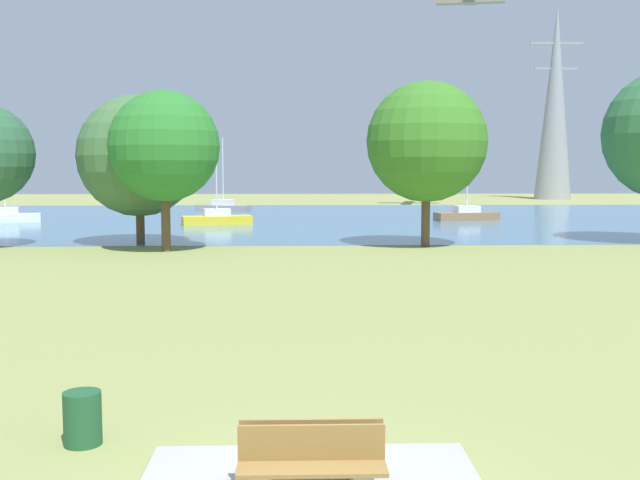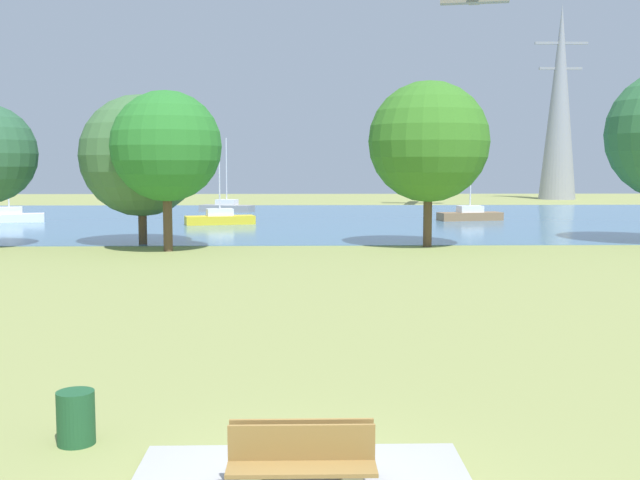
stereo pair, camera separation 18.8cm
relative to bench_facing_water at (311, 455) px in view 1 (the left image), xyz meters
The scene contains 13 objects.
ground_plane 21.74m from the bench_facing_water, 90.00° to the left, with size 160.00×160.00×0.00m, color #8C9351.
bench_facing_water is the anchor object (origin of this frame).
bench_facing_inland 0.54m from the bench_facing_water, 90.00° to the right, with size 1.80×0.48×0.89m.
litter_bin 3.77m from the bench_facing_water, 153.07° to the left, with size 0.56×0.56×0.80m, color #1E512D.
water_surface 49.73m from the bench_facing_water, 90.00° to the left, with size 140.00×40.00×0.02m, color teal.
sailboat_yellow 44.40m from the bench_facing_water, 97.47° to the left, with size 5.02×2.69×5.12m.
sailboat_gray 58.95m from the bench_facing_water, 96.55° to the left, with size 5.03×2.96×6.54m.
sailboat_white 51.22m from the bench_facing_water, 114.64° to the left, with size 5.03×2.89×6.03m.
sailboat_brown 49.16m from the bench_facing_water, 75.15° to the left, with size 5.01×2.48×5.54m.
tree_east_far 32.04m from the bench_facing_water, 105.28° to the left, with size 6.31×6.31×7.79m.
tree_mid_shore 28.56m from the bench_facing_water, 103.31° to the left, with size 5.30×5.30×7.70m.
tree_west_near 30.22m from the bench_facing_water, 77.65° to the left, with size 6.10×6.10×8.38m.
electricity_pylon 89.76m from the bench_facing_water, 69.50° to the left, with size 6.40×4.40×23.47m.
Camera 1 is at (-0.17, -9.12, 4.14)m, focal length 42.83 mm.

